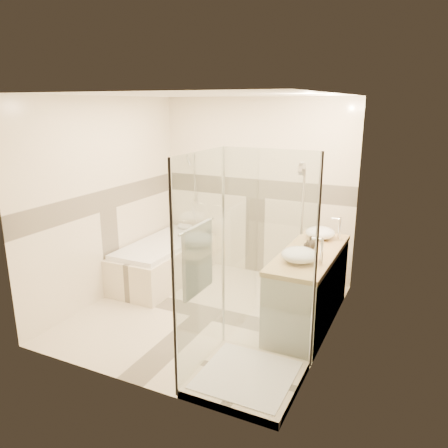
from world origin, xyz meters
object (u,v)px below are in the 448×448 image
at_px(vanity, 308,287).
at_px(amenity_bottle_a, 307,247).
at_px(shower_enclosure, 239,325).
at_px(vessel_sink_near, 320,233).
at_px(amenity_bottle_b, 311,243).
at_px(vessel_sink_far, 299,255).
at_px(bathtub, 164,259).

xyz_separation_m(vanity, amenity_bottle_a, (-0.02, -0.08, 0.50)).
distance_m(vanity, amenity_bottle_a, 0.51).
height_order(shower_enclosure, vessel_sink_near, shower_enclosure).
bearing_deg(vanity, amenity_bottle_b, 104.01).
xyz_separation_m(vanity, vessel_sink_near, (-0.02, 0.52, 0.49)).
distance_m(vessel_sink_near, amenity_bottle_a, 0.60).
bearing_deg(shower_enclosure, amenity_bottle_a, 77.12).
height_order(vanity, vessel_sink_far, vessel_sink_far).
relative_size(bathtub, vessel_sink_far, 4.54).
height_order(vanity, vessel_sink_near, vessel_sink_near).
height_order(shower_enclosure, vessel_sink_far, shower_enclosure).
bearing_deg(shower_enclosure, vessel_sink_far, 73.14).
bearing_deg(amenity_bottle_b, shower_enclosure, -101.42).
distance_m(shower_enclosure, vessel_sink_far, 1.03).
xyz_separation_m(vanity, vessel_sink_far, (-0.02, -0.37, 0.50)).
bearing_deg(bathtub, vessel_sink_far, -18.69).
xyz_separation_m(amenity_bottle_a, amenity_bottle_b, (0.00, 0.16, -0.00)).
height_order(bathtub, amenity_bottle_b, amenity_bottle_b).
height_order(vanity, shower_enclosure, shower_enclosure).
xyz_separation_m(shower_enclosure, amenity_bottle_b, (0.27, 1.35, 0.42)).
distance_m(shower_enclosure, amenity_bottle_a, 1.29).
relative_size(shower_enclosure, amenity_bottle_a, 13.46).
xyz_separation_m(bathtub, shower_enclosure, (1.86, -1.62, 0.20)).
bearing_deg(amenity_bottle_b, amenity_bottle_a, -90.00).
relative_size(vessel_sink_near, amenity_bottle_a, 2.33).
xyz_separation_m(bathtub, vessel_sink_far, (2.13, -0.72, 0.62)).
distance_m(bathtub, vessel_sink_far, 2.33).
bearing_deg(bathtub, vanity, -9.25).
height_order(vessel_sink_far, amenity_bottle_a, amenity_bottle_a).
bearing_deg(bathtub, amenity_bottle_b, -7.22).
distance_m(bathtub, amenity_bottle_b, 2.23).
xyz_separation_m(bathtub, amenity_bottle_a, (2.13, -0.43, 0.62)).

